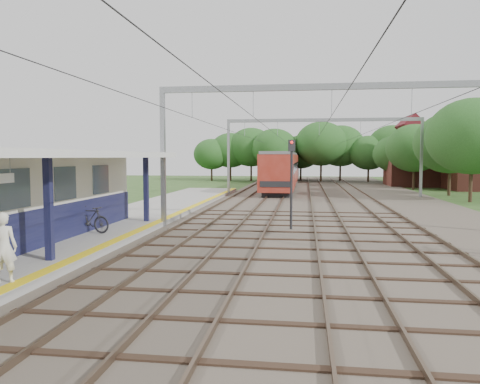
{
  "coord_description": "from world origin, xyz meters",
  "views": [
    {
      "loc": [
        2.0,
        -7.49,
        3.57
      ],
      "look_at": [
        -1.63,
        18.52,
        1.6
      ],
      "focal_mm": 35.0,
      "sensor_mm": 36.0,
      "label": 1
    }
  ],
  "objects_px": {
    "person": "(3,247)",
    "train": "(285,168)",
    "bicycle": "(90,219)",
    "signal_post": "(291,174)"
  },
  "relations": [
    {
      "from": "person",
      "to": "train",
      "type": "bearing_deg",
      "value": -113.4
    },
    {
      "from": "bicycle",
      "to": "signal_post",
      "type": "relative_size",
      "value": 0.44
    },
    {
      "from": "person",
      "to": "signal_post",
      "type": "relative_size",
      "value": 0.42
    },
    {
      "from": "bicycle",
      "to": "person",
      "type": "bearing_deg",
      "value": -156.97
    },
    {
      "from": "bicycle",
      "to": "train",
      "type": "distance_m",
      "value": 39.78
    },
    {
      "from": "bicycle",
      "to": "signal_post",
      "type": "xyz_separation_m",
      "value": [
        8.42,
        3.81,
        1.84
      ]
    },
    {
      "from": "person",
      "to": "bicycle",
      "type": "bearing_deg",
      "value": -96.78
    },
    {
      "from": "person",
      "to": "train",
      "type": "xyz_separation_m",
      "value": [
        5.14,
        46.99,
        0.94
      ]
    },
    {
      "from": "train",
      "to": "signal_post",
      "type": "distance_m",
      "value": 35.46
    },
    {
      "from": "person",
      "to": "bicycle",
      "type": "height_order",
      "value": "person"
    }
  ]
}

